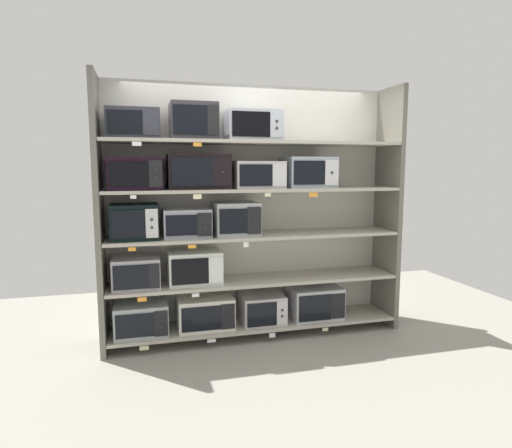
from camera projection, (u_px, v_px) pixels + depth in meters
The scene contains 40 objects.
ground at pixel (288, 381), 3.50m from camera, with size 6.87×6.00×0.02m, color gray.
back_panel at pixel (249, 209), 4.55m from camera, with size 3.07×0.04×2.53m, color beige.
upright_left at pixel (99, 216), 3.92m from camera, with size 0.05×0.50×2.53m, color #68645B.
upright_right at pixel (388, 208), 4.66m from camera, with size 0.05×0.50×2.53m, color #68645B.
shelf_0 at pixel (256, 323), 4.44m from camera, with size 2.87×0.50×0.03m, color #ADA899.
microwave_0 at pixel (141, 318), 4.13m from camera, with size 0.49×0.44×0.30m.
microwave_1 at pixel (205, 312), 4.28m from camera, with size 0.54×0.40×0.31m.
microwave_2 at pixel (262, 308), 4.43m from camera, with size 0.43×0.42×0.29m.
microwave_3 at pixel (314, 302), 4.58m from camera, with size 0.53×0.41×0.33m.
price_tag_0 at pixel (144, 348), 3.92m from camera, with size 0.08×0.00×0.04m, color beige.
price_tag_1 at pixel (212, 341), 4.08m from camera, with size 0.08×0.00×0.03m, color white.
price_tag_2 at pixel (272, 335), 4.23m from camera, with size 0.06×0.00×0.04m, color white.
price_tag_3 at pixel (325, 329), 4.37m from camera, with size 0.06×0.00×0.03m, color beige.
shelf_1 at pixel (256, 280), 4.38m from camera, with size 2.87×0.50×0.03m, color #ADA899.
microwave_4 at pixel (136, 272), 4.06m from camera, with size 0.43×0.42×0.28m.
microwave_5 at pixel (195, 267), 4.20m from camera, with size 0.50×0.37×0.31m.
price_tag_4 at pixel (142, 299), 3.86m from camera, with size 0.08×0.00×0.04m, color orange.
price_tag_5 at pixel (196, 295), 3.98m from camera, with size 0.07×0.00×0.03m, color white.
shelf_2 at pixel (256, 235), 4.32m from camera, with size 2.87×0.50×0.03m, color #ADA899.
microwave_6 at pixel (134, 221), 4.00m from camera, with size 0.43×0.39×0.32m.
microwave_7 at pixel (187, 223), 4.13m from camera, with size 0.44×0.36×0.27m.
microwave_8 at pixel (236, 219), 4.25m from camera, with size 0.43×0.42×0.32m.
price_tag_6 at pixel (132, 249), 3.79m from camera, with size 0.07×0.00×0.03m, color orange.
price_tag_7 at pixel (192, 247), 3.92m from camera, with size 0.07×0.00×0.03m, color orange.
price_tag_8 at pixel (246, 245), 4.05m from camera, with size 0.05×0.00×0.05m, color white.
shelf_3 at pixel (256, 190), 4.27m from camera, with size 2.87×0.50×0.03m, color #ADA899.
microwave_9 at pixel (135, 174), 3.95m from camera, with size 0.48×0.44×0.30m.
microwave_10 at pixel (198, 172), 4.10m from camera, with size 0.58×0.38×0.33m.
microwave_11 at pixel (257, 175), 4.25m from camera, with size 0.48×0.40×0.26m.
microwave_12 at pixel (308, 172), 4.38m from camera, with size 0.49×0.41×0.31m.
price_tag_9 at pixel (133, 197), 3.74m from camera, with size 0.05×0.00×0.03m, color white.
price_tag_10 at pixel (197, 197), 3.88m from camera, with size 0.07×0.00×0.04m, color beige.
price_tag_11 at pixel (268, 195), 4.04m from camera, with size 0.06×0.00×0.03m, color beige.
price_tag_12 at pixel (313, 195), 4.16m from camera, with size 0.09×0.00×0.04m, color orange.
shelf_4 at pixel (256, 143), 4.21m from camera, with size 2.87×0.50×0.03m, color #ADA899.
microwave_13 at pixel (133, 124), 3.89m from camera, with size 0.47×0.33×0.27m.
microwave_14 at pixel (193, 122), 4.03m from camera, with size 0.43×0.36×0.34m.
microwave_15 at pixel (253, 126), 4.17m from camera, with size 0.52×0.37×0.29m.
price_tag_13 at pixel (137, 144), 3.69m from camera, with size 0.08×0.00×0.04m, color white.
price_tag_14 at pixel (197, 144), 3.82m from camera, with size 0.07×0.00×0.03m, color orange.
Camera 1 is at (-1.09, -4.13, 1.70)m, focal length 30.48 mm.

